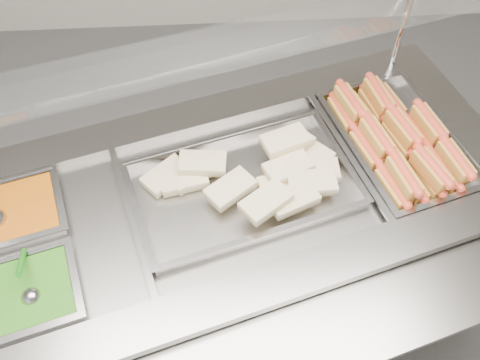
{
  "coord_description": "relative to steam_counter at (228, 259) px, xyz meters",
  "views": [
    {
      "loc": [
        0.07,
        -0.78,
        2.39
      ],
      "look_at": [
        0.13,
        0.3,
        0.98
      ],
      "focal_mm": 40.0,
      "sensor_mm": 36.0,
      "label": 1
    }
  ],
  "objects": [
    {
      "name": "sneeze_guard",
      "position": [
        -0.07,
        0.22,
        0.87
      ],
      "size": [
        1.77,
        0.8,
        0.47
      ],
      "color": "silver",
      "rests_on": "steam_counter"
    },
    {
      "name": "tortilla_wraps",
      "position": [
        0.14,
        0.04,
        0.49
      ],
      "size": [
        0.68,
        0.42,
        0.1
      ],
      "color": "beige",
      "rests_on": "pan_wraps"
    },
    {
      "name": "steam_counter",
      "position": [
        0.0,
        0.0,
        0.0
      ],
      "size": [
        2.17,
        1.42,
        0.96
      ],
      "color": "gray",
      "rests_on": "ground"
    },
    {
      "name": "tray_rail",
      "position": [
        0.16,
        -0.52,
        0.43
      ],
      "size": [
        1.91,
        0.91,
        0.06
      ],
      "color": "gray",
      "rests_on": "steam_counter"
    },
    {
      "name": "pan_wraps",
      "position": [
        0.06,
        0.02,
        0.45
      ],
      "size": [
        0.82,
        0.62,
        0.07
      ],
      "color": "gray",
      "rests_on": "steam_counter"
    },
    {
      "name": "pan_beans",
      "position": [
        -0.7,
        -0.05,
        0.44
      ],
      "size": [
        0.38,
        0.34,
        0.11
      ],
      "color": "gray",
      "rests_on": "steam_counter"
    },
    {
      "name": "pan_peas",
      "position": [
        -0.61,
        -0.35,
        0.44
      ],
      "size": [
        0.38,
        0.34,
        0.11
      ],
      "color": "gray",
      "rests_on": "steam_counter"
    },
    {
      "name": "hotdogs_in_buns",
      "position": [
        0.62,
        0.18,
        0.49
      ],
      "size": [
        0.42,
        0.59,
        0.12
      ],
      "color": "#945A1F",
      "rests_on": "pan_hotdogs"
    },
    {
      "name": "serving_spoon",
      "position": [
        -0.58,
        -0.34,
        0.49
      ],
      "size": [
        0.08,
        0.19,
        0.15
      ],
      "color": "#A1A1A5",
      "rests_on": "pan_peas"
    },
    {
      "name": "pan_hotdogs",
      "position": [
        0.64,
        0.19,
        0.44
      ],
      "size": [
        0.52,
        0.67,
        0.11
      ],
      "color": "gray",
      "rests_on": "steam_counter"
    }
  ]
}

